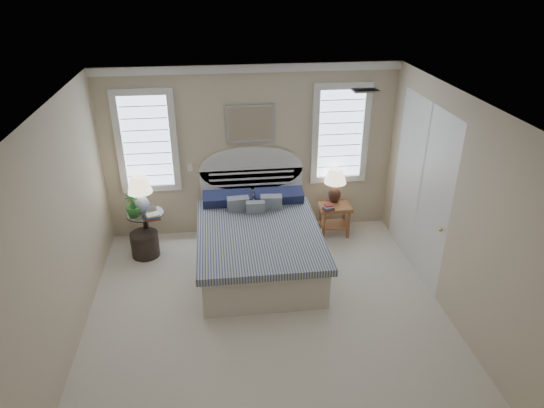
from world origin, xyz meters
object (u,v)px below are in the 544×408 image
(bed, at_px, (258,240))
(floor_pot, at_px, (145,244))
(side_table_left, at_px, (146,227))
(nightstand_right, at_px, (334,213))
(lamp_right, at_px, (335,182))
(lamp_left, at_px, (140,191))

(bed, bearing_deg, floor_pot, 166.03)
(side_table_left, relative_size, nightstand_right, 1.19)
(nightstand_right, relative_size, lamp_right, 0.93)
(floor_pot, bearing_deg, nightstand_right, 5.31)
(nightstand_right, distance_m, lamp_left, 3.03)
(floor_pot, relative_size, lamp_left, 0.70)
(bed, bearing_deg, side_table_left, 160.26)
(lamp_left, xyz_separation_m, lamp_right, (2.99, 0.23, -0.11))
(nightstand_right, bearing_deg, side_table_left, -178.06)
(side_table_left, bearing_deg, floor_pot, -97.03)
(bed, height_order, floor_pot, bed)
(side_table_left, bearing_deg, bed, -19.74)
(side_table_left, bearing_deg, lamp_right, 4.51)
(bed, xyz_separation_m, side_table_left, (-1.65, 0.59, 0.00))
(floor_pot, xyz_separation_m, lamp_right, (2.99, 0.41, 0.69))
(bed, relative_size, side_table_left, 3.61)
(floor_pot, bearing_deg, side_table_left, 82.97)
(bed, xyz_separation_m, lamp_right, (1.32, 0.83, 0.49))
(bed, distance_m, nightstand_right, 1.47)
(side_table_left, xyz_separation_m, floor_pot, (-0.02, -0.18, -0.20))
(bed, height_order, lamp_right, bed)
(lamp_right, bearing_deg, lamp_left, -175.64)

